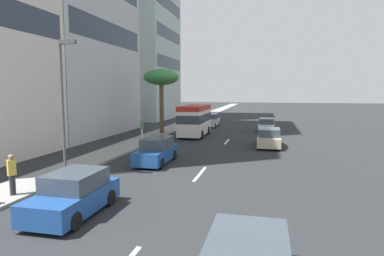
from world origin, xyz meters
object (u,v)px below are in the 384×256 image
Objects in this scene: minibus_second at (195,119)px; pedestrian_by_tree at (142,128)px; car_fourth at (157,151)px; pedestrian_near_lamp at (12,172)px; street_lamp at (64,94)px; car_third at (74,195)px; car_sixth at (269,138)px; palm_tree at (161,79)px; car_lead at (266,125)px; car_fifth at (210,120)px.

minibus_second reaches higher than pedestrian_by_tree.
pedestrian_near_lamp is (-8.13, 3.78, 0.37)m from car_fourth.
car_fourth is at bearing 168.27° from pedestrian_by_tree.
minibus_second is 18.11m from street_lamp.
car_fourth is at bearing 179.41° from car_third.
pedestrian_near_lamp is (-16.15, 10.89, 0.41)m from car_sixth.
car_sixth is 12.12m from pedestrian_by_tree.
street_lamp reaches higher than minibus_second.
palm_tree is at bearing -49.69° from pedestrian_by_tree.
car_lead is at bearing 126.73° from minibus_second.
pedestrian_near_lamp is at bearing -6.37° from car_fifth.
palm_tree is at bearing 2.27° from street_lamp.
street_lamp reaches higher than palm_tree.
car_sixth is at bearing -116.13° from palm_tree.
pedestrian_by_tree is 0.24× the size of street_lamp.
car_fifth is 10.91m from palm_tree.
car_third is at bearing -0.59° from car_fourth.
car_fourth is 10.89m from pedestrian_by_tree.
car_lead is 0.97× the size of car_fourth.
minibus_second reaches higher than pedestrian_near_lamp.
pedestrian_near_lamp reaches higher than car_fourth.
car_fourth is 2.44× the size of pedestrian_near_lamp.
car_fourth is at bearing 0.96° from car_fifth.
minibus_second is at bearing -178.38° from car_fourth.
street_lamp is at bearing -36.02° from car_fourth.
pedestrian_near_lamp reaches higher than car_third.
minibus_second reaches higher than car_sixth.
pedestrian_near_lamp reaches higher than car_sixth.
car_fourth is (-12.94, -0.37, -0.95)m from minibus_second.
pedestrian_by_tree is at bearing 5.87° from street_lamp.
car_fifth is 16.19m from car_sixth.
car_fourth reaches higher than car_third.
palm_tree is at bearing -98.98° from minibus_second.
car_fifth is (31.58, 0.28, 0.02)m from car_third.
pedestrian_by_tree reaches higher than car_third.
pedestrian_by_tree reaches higher than car_fifth.
minibus_second is 9.48m from car_fifth.
pedestrian_by_tree reaches higher than car_sixth.
car_lead is at bearing 9.94° from pedestrian_near_lamp.
car_fifth is 2.74× the size of pedestrian_by_tree.
pedestrian_near_lamp is 22.19m from palm_tree.
car_sixth is at bearing -39.61° from street_lamp.
palm_tree reaches higher than pedestrian_by_tree.
car_fourth reaches higher than car_sixth.
street_lamp reaches higher than car_fourth.
car_third is at bearing 0.70° from minibus_second.
street_lamp is (-12.71, 10.52, 3.78)m from car_sixth.
street_lamp is at bearing 140.39° from car_sixth.
street_lamp is at bearing -143.71° from car_third.
car_lead is at bearing -92.21° from pedestrian_by_tree.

